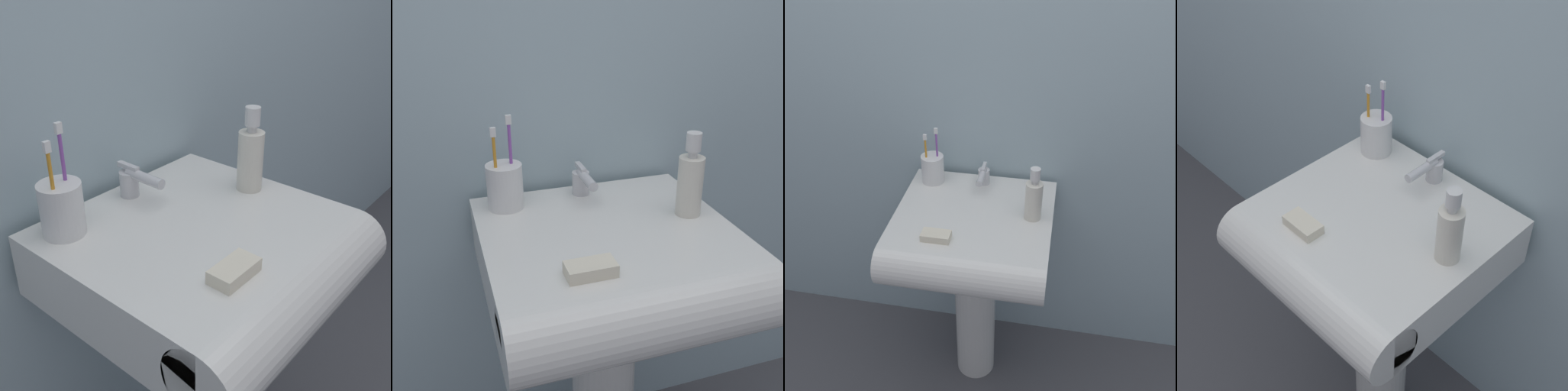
{
  "view_description": "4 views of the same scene",
  "coord_description": "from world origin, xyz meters",
  "views": [
    {
      "loc": [
        -0.62,
        -0.53,
        1.28
      ],
      "look_at": [
        0.03,
        0.02,
        0.84
      ],
      "focal_mm": 45.0,
      "sensor_mm": 36.0,
      "label": 1
    },
    {
      "loc": [
        -0.32,
        -0.85,
        1.28
      ],
      "look_at": [
        -0.03,
        0.03,
        0.86
      ],
      "focal_mm": 45.0,
      "sensor_mm": 36.0,
      "label": 2
    },
    {
      "loc": [
        0.26,
        -1.29,
        1.76
      ],
      "look_at": [
        0.02,
        -0.02,
        0.88
      ],
      "focal_mm": 45.0,
      "sensor_mm": 36.0,
      "label": 3
    },
    {
      "loc": [
        0.71,
        -0.72,
        1.73
      ],
      "look_at": [
        -0.01,
        -0.02,
        0.86
      ],
      "focal_mm": 55.0,
      "sensor_mm": 36.0,
      "label": 4
    }
  ],
  "objects": [
    {
      "name": "sink_pedestal",
      "position": [
        0.0,
        0.0,
        0.33
      ],
      "size": [
        0.15,
        0.15,
        0.66
      ],
      "primitive_type": "cylinder",
      "color": "white",
      "rests_on": "ground"
    },
    {
      "name": "wall_back",
      "position": [
        0.0,
        0.27,
        1.2
      ],
      "size": [
        5.0,
        0.05,
        2.4
      ],
      "primitive_type": "cube",
      "color": "#9EB7C1",
      "rests_on": "ground"
    },
    {
      "name": "sink_basin",
      "position": [
        0.0,
        -0.05,
        0.73
      ],
      "size": [
        0.52,
        0.52,
        0.13
      ],
      "color": "white",
      "rests_on": "sink_pedestal"
    },
    {
      "name": "toothbrush_cup",
      "position": [
        -0.18,
        0.16,
        0.85
      ],
      "size": [
        0.08,
        0.08,
        0.21
      ],
      "color": "white",
      "rests_on": "sink_basin"
    },
    {
      "name": "ground_plane",
      "position": [
        0.0,
        0.0,
        0.0
      ],
      "size": [
        6.0,
        6.0,
        0.0
      ],
      "primitive_type": "plane",
      "color": "#4C4C51",
      "rests_on": "ground"
    },
    {
      "name": "bar_soap",
      "position": [
        -0.09,
        -0.16,
        0.81
      ],
      "size": [
        0.09,
        0.05,
        0.02
      ],
      "primitive_type": "cube",
      "color": "silver",
      "rests_on": "sink_basin"
    },
    {
      "name": "faucet",
      "position": [
        0.0,
        0.16,
        0.84
      ],
      "size": [
        0.04,
        0.12,
        0.07
      ],
      "color": "silver",
      "rests_on": "sink_basin"
    },
    {
      "name": "soap_bottle",
      "position": [
        0.19,
        0.0,
        0.87
      ],
      "size": [
        0.06,
        0.06,
        0.19
      ],
      "color": "silver",
      "rests_on": "sink_basin"
    }
  ]
}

